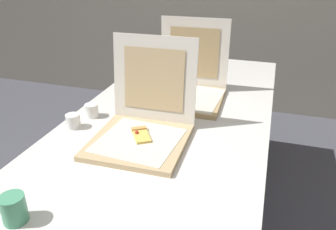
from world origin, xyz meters
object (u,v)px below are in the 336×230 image
Objects in this scene: pizza_box_front at (143,127)px; cup_white_near_center at (92,110)px; table at (173,122)px; cup_printed_front at (14,209)px; cup_white_near_left at (73,121)px; pizza_box_middle at (188,88)px; cup_white_far at (150,79)px.

pizza_box_front is 0.33m from cup_white_near_center.
cup_printed_front is at bearing -105.14° from table.
pizza_box_middle is at bearing 50.21° from cup_white_near_left.
table is 23.12× the size of cup_printed_front.
cup_white_near_left is (-0.40, -0.48, -0.03)m from pizza_box_middle.
cup_white_near_center is at bearing -102.82° from cup_white_far.
cup_printed_front is (-0.23, -0.84, 0.09)m from table.
pizza_box_middle is 0.63m from cup_white_near_left.
pizza_box_middle is at bearing 76.71° from cup_printed_front.
table is at bearing 78.81° from pizza_box_front.
cup_white_near_left is (-0.33, 0.00, -0.03)m from pizza_box_front.
table is 0.48m from cup_white_near_left.
pizza_box_front reaches higher than table.
cup_white_far is at bearing 77.18° from cup_white_near_center.
pizza_box_front is at bearing -0.27° from cup_white_near_left.
cup_printed_front is (-0.25, -1.04, -0.01)m from pizza_box_middle.
cup_white_near_left is at bearing -100.89° from cup_white_near_center.
cup_white_far is (0.11, 0.50, 0.00)m from cup_white_near_center.
table is at bearing 74.86° from cup_printed_front.
cup_printed_front is (0.13, -0.69, 0.01)m from cup_white_near_center.
cup_white_near_center is at bearing 156.71° from pizza_box_front.
cup_printed_front reaches higher than cup_white_near_center.
cup_white_near_center is at bearing 79.11° from cup_white_near_left.
pizza_box_front is 1.07× the size of pizza_box_middle.
cup_white_near_center is (-0.31, 0.13, -0.03)m from pizza_box_front.
cup_white_far is (0.14, 0.62, 0.00)m from cup_white_near_left.
cup_white_near_left is at bearing 178.49° from pizza_box_front.
table is at bearing 23.54° from cup_white_near_center.
cup_printed_front reaches higher than cup_white_near_left.
cup_white_near_center reaches higher than table.
pizza_box_front reaches higher than cup_white_near_center.
pizza_box_front is at bearing -99.64° from pizza_box_middle.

